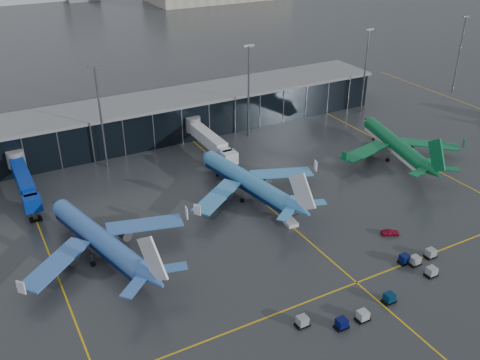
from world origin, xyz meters
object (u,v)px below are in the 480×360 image
airliner_arkefly (97,227)px  service_van_red (390,232)px  baggage_carts (387,286)px  mobile_airstair (290,221)px  airliner_klm_near (247,171)px  airliner_aer_lingus (396,136)px

airliner_arkefly → service_van_red: 56.13m
baggage_carts → mobile_airstair: mobile_airstair is taller
airliner_arkefly → baggage_carts: size_ratio=1.19×
airliner_klm_near → service_van_red: airliner_klm_near is taller
baggage_carts → service_van_red: (12.11, 12.52, -0.15)m
airliner_arkefly → baggage_carts: 52.06m
airliner_aer_lingus → service_van_red: airliner_aer_lingus is taller
airliner_aer_lingus → service_van_red: bearing=-119.3°
mobile_airstair → airliner_aer_lingus: bearing=24.5°
mobile_airstair → airliner_klm_near: bearing=103.2°
airliner_klm_near → airliner_aer_lingus: airliner_klm_near is taller
airliner_aer_lingus → service_van_red: 37.31m
baggage_carts → service_van_red: baggage_carts is taller
mobile_airstair → service_van_red: bearing=-34.5°
service_van_red → mobile_airstair: bearing=76.5°
airliner_aer_lingus → baggage_carts: airliner_aer_lingus is taller
airliner_klm_near → baggage_carts: 40.58m
airliner_arkefly → mobile_airstair: 38.06m
airliner_aer_lingus → baggage_carts: size_ratio=1.16×
airliner_klm_near → service_van_red: bearing=-66.9°
baggage_carts → mobile_airstair: (-2.97, 25.17, 0.01)m
baggage_carts → airliner_arkefly: bearing=140.3°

